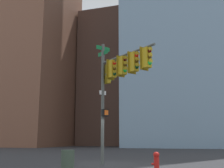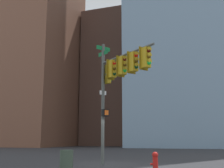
# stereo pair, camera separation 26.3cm
# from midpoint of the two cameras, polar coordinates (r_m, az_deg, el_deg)

# --- Properties ---
(ground_plane) EXTENTS (200.00, 200.00, 0.00)m
(ground_plane) POSITION_cam_midpoint_polar(r_m,az_deg,el_deg) (16.48, -0.71, -16.01)
(ground_plane) COLOR #2D2D30
(signal_pole_assembly) EXTENTS (3.94, 3.06, 7.01)m
(signal_pole_assembly) POSITION_cam_midpoint_polar(r_m,az_deg,el_deg) (15.41, 0.83, 1.95)
(signal_pole_assembly) COLOR #4C514C
(signal_pole_assembly) RESTS_ON ground_plane
(fire_hydrant) EXTENTS (0.34, 0.26, 0.87)m
(fire_hydrant) POSITION_cam_midpoint_polar(r_m,az_deg,el_deg) (12.38, 8.42, -15.32)
(fire_hydrant) COLOR red
(fire_hydrant) RESTS_ON ground_plane
(litter_bin) EXTENTS (0.56, 0.56, 0.95)m
(litter_bin) POSITION_cam_midpoint_polar(r_m,az_deg,el_deg) (12.29, -9.66, -15.31)
(litter_bin) COLOR #384738
(litter_bin) RESTS_ON ground_plane
(building_brick_nearside) EXTENTS (23.93, 16.03, 40.68)m
(building_brick_nearside) POSITION_cam_midpoint_polar(r_m,az_deg,el_deg) (63.19, -19.54, 6.97)
(building_brick_nearside) COLOR brown
(building_brick_nearside) RESTS_ON ground_plane
(building_brick_midblock) EXTENTS (23.08, 14.06, 29.26)m
(building_brick_midblock) POSITION_cam_midpoint_polar(r_m,az_deg,el_deg) (62.54, 4.96, 1.12)
(building_brick_midblock) COLOR #4C3328
(building_brick_midblock) RESTS_ON ground_plane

